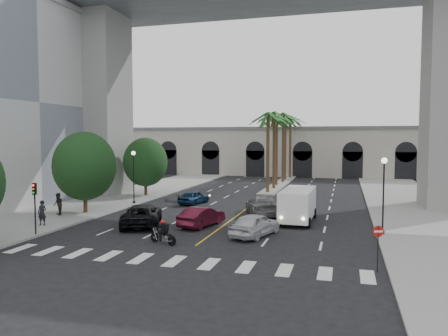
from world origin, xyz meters
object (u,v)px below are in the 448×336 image
lamp_post_left_far (134,172)px  lamp_post_right (384,189)px  car_b (202,217)px  traffic_signal_far (35,200)px  car_e (194,197)px  pedestrian_a (42,213)px  car_d (263,205)px  pedestrian_b (58,204)px  do_not_enter_sign (378,239)px  car_a (255,225)px  motorcycle_rider (164,233)px  car_c (142,215)px  cargo_van (298,204)px

lamp_post_left_far → lamp_post_right: bearing=-19.3°
car_b → traffic_signal_far: bearing=46.7°
car_b → car_e: 11.14m
pedestrian_a → lamp_post_left_far: bearing=77.1°
car_d → pedestrian_b: (-16.48, -5.42, 0.24)m
car_d → do_not_enter_sign: 16.56m
car_d → lamp_post_right: bearing=128.8°
car_d → do_not_enter_sign: (8.44, -14.22, 0.87)m
lamp_post_left_far → car_a: 17.95m
traffic_signal_far → car_d: (13.36, 12.08, -1.66)m
motorcycle_rider → car_e: 16.56m
traffic_signal_far → motorcycle_rider: (9.23, 0.36, -1.81)m
lamp_post_right → car_b: size_ratio=1.18×
lamp_post_left_far → car_a: bearing=-35.8°
lamp_post_right → car_e: 20.05m
car_e → do_not_enter_sign: size_ratio=1.72×
lamp_post_right → car_b: lamp_post_right is taller
traffic_signal_far → car_b: 11.74m
car_a → car_c: bearing=9.9°
pedestrian_b → car_a: bearing=33.6°
lamp_post_left_far → pedestrian_b: lamp_post_left_far is taller
car_e → pedestrian_a: pedestrian_a is taller
lamp_post_left_far → motorcycle_rider: bearing=-56.6°
motorcycle_rider → car_b: (0.57, 5.85, 0.04)m
cargo_van → pedestrian_a: 19.56m
pedestrian_b → do_not_enter_sign: do_not_enter_sign is taller
lamp_post_left_far → pedestrian_b: bearing=-111.1°
motorcycle_rider → pedestrian_b: 13.87m
car_e → cargo_van: (11.09, -6.64, 0.76)m
car_c → traffic_signal_far: bearing=23.9°
traffic_signal_far → pedestrian_b: bearing=115.1°
car_a → car_d: 8.06m
cargo_van → do_not_enter_sign: size_ratio=2.62×
lamp_post_right → car_e: lamp_post_right is taller
car_e → pedestrian_a: (-7.11, -13.77, 0.39)m
car_e → cargo_van: bearing=161.2°
lamp_post_right → motorcycle_rider: 15.01m
car_a → car_b: 5.00m
pedestrian_b → do_not_enter_sign: bearing=22.6°
pedestrian_b → car_e: bearing=90.8°
lamp_post_right → cargo_van: bearing=151.2°
traffic_signal_far → car_c: size_ratio=0.62×
pedestrian_a → car_b: bearing=11.4°
cargo_van → lamp_post_right: bearing=-27.3°
car_b → pedestrian_b: size_ratio=2.41×
lamp_post_right → car_a: size_ratio=1.14×
motorcycle_rider → pedestrian_b: size_ratio=1.09×
cargo_van → do_not_enter_sign: (5.20, -12.00, 0.26)m
car_c → pedestrian_b: 8.60m
car_c → pedestrian_b: (-8.47, 1.46, 0.26)m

